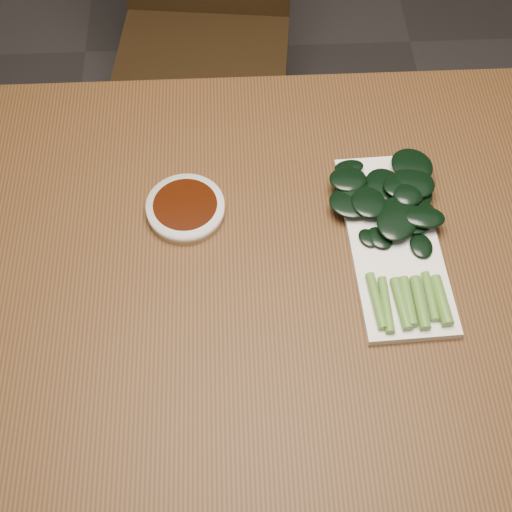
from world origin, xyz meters
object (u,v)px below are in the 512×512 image
(sauce_bowl, at_px, (186,208))
(serving_plate, at_px, (393,243))
(chair_far, at_px, (203,28))
(table, at_px, (278,285))
(gai_lan, at_px, (395,212))

(sauce_bowl, relative_size, serving_plate, 0.37)
(chair_far, bearing_deg, sauce_bowl, -84.53)
(table, distance_m, gai_lan, 0.22)
(table, height_order, serving_plate, serving_plate)
(table, bearing_deg, sauce_bowl, 145.39)
(serving_plate, bearing_deg, chair_far, 110.25)
(sauce_bowl, xyz_separation_m, gai_lan, (0.33, -0.03, 0.01))
(serving_plate, height_order, gai_lan, gai_lan)
(table, relative_size, gai_lan, 4.15)
(chair_far, bearing_deg, table, -74.84)
(table, height_order, sauce_bowl, sauce_bowl)
(chair_far, xyz_separation_m, sauce_bowl, (-0.01, -0.75, 0.28))
(gai_lan, bearing_deg, serving_plate, -98.22)
(gai_lan, bearing_deg, table, -160.16)
(table, distance_m, serving_plate, 0.20)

